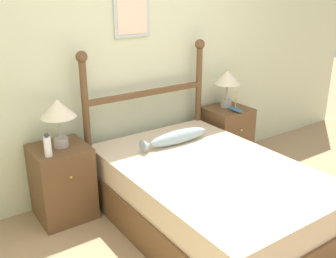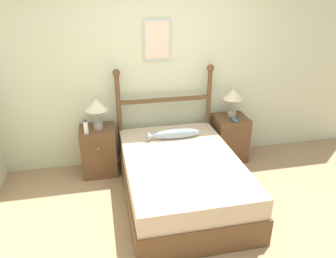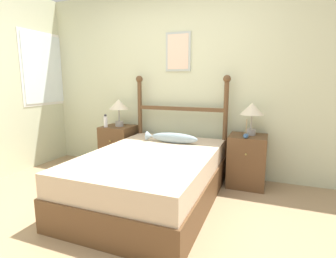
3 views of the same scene
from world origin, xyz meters
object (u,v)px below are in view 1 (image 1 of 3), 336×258
at_px(bottle, 48,146).
at_px(fish_pillow, 175,138).
at_px(bed, 209,196).
at_px(table_lamp_left, 58,111).
at_px(nightstand_left, 62,182).
at_px(table_lamp_right, 227,79).
at_px(model_boat, 235,109).
at_px(nightstand_right, 226,136).

height_order(bottle, fish_pillow, bottle).
bearing_deg(bed, fish_pillow, 86.86).
bearing_deg(fish_pillow, table_lamp_left, 162.38).
xyz_separation_m(nightstand_left, bottle, (-0.13, -0.13, 0.41)).
bearing_deg(table_lamp_left, table_lamp_right, 1.55).
relative_size(table_lamp_left, fish_pillow, 0.58).
distance_m(table_lamp_right, fish_pillow, 1.04).
distance_m(table_lamp_left, fish_pillow, 1.03).
height_order(model_boat, fish_pillow, model_boat).
bearing_deg(table_lamp_right, bottle, -174.89).
xyz_separation_m(model_boat, fish_pillow, (-0.88, -0.16, -0.07)).
bearing_deg(table_lamp_left, model_boat, -4.25).
distance_m(nightstand_left, model_boat, 1.87).
relative_size(bottle, fish_pillow, 0.28).
xyz_separation_m(bottle, fish_pillow, (1.08, -0.17, -0.13)).
relative_size(bed, fish_pillow, 2.84).
bearing_deg(nightstand_left, fish_pillow, -17.31).
distance_m(bed, bottle, 1.34).
height_order(table_lamp_right, model_boat, table_lamp_right).
bearing_deg(bed, table_lamp_right, 42.25).
distance_m(nightstand_right, table_lamp_left, 1.93).
xyz_separation_m(bed, fish_pillow, (0.03, 0.52, 0.34)).
bearing_deg(fish_pillow, table_lamp_right, 20.59).
bearing_deg(fish_pillow, bed, -93.14).
xyz_separation_m(table_lamp_left, model_boat, (1.81, -0.13, -0.27)).
xyz_separation_m(bottle, model_boat, (1.96, -0.01, -0.06)).
bearing_deg(table_lamp_right, model_boat, -102.19).
relative_size(nightstand_left, fish_pillow, 0.94).
distance_m(nightstand_left, table_lamp_right, 1.98).
height_order(table_lamp_right, bottle, table_lamp_right).
distance_m(bed, table_lamp_right, 1.45).
relative_size(bed, model_boat, 8.79).
bearing_deg(bed, table_lamp_left, 138.04).
height_order(nightstand_left, nightstand_right, same).
relative_size(bed, bottle, 10.14).
bearing_deg(bed, model_boat, 36.68).
relative_size(bed, table_lamp_right, 4.85).
relative_size(table_lamp_left, model_boat, 1.81).
xyz_separation_m(bed, model_boat, (0.91, 0.68, 0.40)).
relative_size(nightstand_right, table_lamp_left, 1.61).
bearing_deg(nightstand_right, table_lamp_right, 65.42).
relative_size(model_boat, fish_pillow, 0.32).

